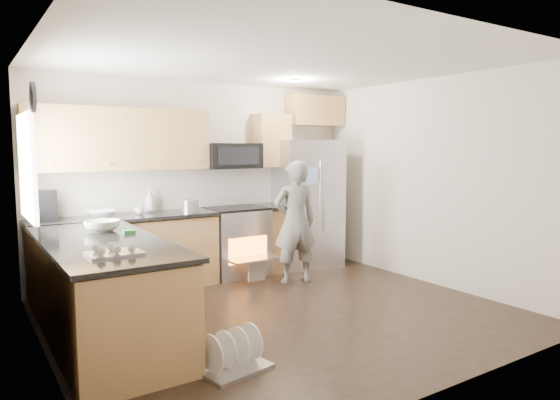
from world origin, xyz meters
TOP-DOWN VIEW (x-y plane):
  - ground at (0.00, 0.00)m, footprint 4.50×4.50m
  - room_shell at (-0.04, 0.02)m, footprint 4.54×4.04m
  - back_cabinet_run at (-0.59, 1.75)m, footprint 4.45×0.64m
  - peninsula at (-1.75, 0.25)m, footprint 0.96×2.36m
  - stove_range at (0.35, 1.69)m, footprint 0.76×0.97m
  - refrigerator at (1.50, 1.64)m, footprint 0.99×0.82m
  - person at (0.80, 0.94)m, footprint 0.64×0.50m
  - dish_rack at (-1.07, -0.88)m, footprint 0.59×0.51m

SIDE VIEW (x-z plane):
  - ground at x=0.00m, z-range 0.00..0.00m
  - dish_rack at x=-1.07m, z-range -0.08..0.25m
  - peninsula at x=-1.75m, z-range -0.05..0.98m
  - stove_range at x=0.35m, z-range -0.22..1.57m
  - person at x=0.80m, z-range 0.00..1.57m
  - refrigerator at x=1.50m, z-range 0.00..1.84m
  - back_cabinet_run at x=-0.59m, z-range -0.29..2.21m
  - room_shell at x=-0.04m, z-range 0.36..2.98m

